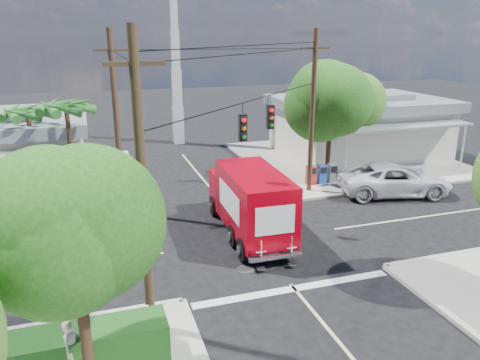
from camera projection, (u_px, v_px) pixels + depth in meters
name	position (u px, v px, depth m)	size (l,w,h in m)	color
ground	(254.00, 240.00, 20.65)	(120.00, 120.00, 0.00)	black
sidewalk_ne	(345.00, 159.00, 33.71)	(14.12, 14.12, 0.14)	#ADA79C
sidewalk_nw	(16.00, 189.00, 27.30)	(14.12, 14.12, 0.14)	#ADA79C
road_markings	(266.00, 255.00, 19.32)	(32.00, 32.00, 0.01)	beige
building_ne	(359.00, 124.00, 34.50)	(11.80, 10.20, 4.50)	silver
radio_tower	(176.00, 74.00, 37.25)	(0.80, 0.80, 17.00)	silver
tree_sw_front	(75.00, 240.00, 10.45)	(3.88, 3.78, 6.03)	#422D1C
tree_ne_front	(331.00, 104.00, 27.48)	(4.21, 4.14, 6.66)	#422D1C
tree_ne_back	(350.00, 106.00, 30.41)	(3.77, 3.66, 5.82)	#422D1C
palm_nw_front	(66.00, 109.00, 23.73)	(3.01, 3.08, 5.59)	#422D1C
palm_nw_back	(28.00, 114.00, 24.62)	(3.01, 3.08, 5.19)	#422D1C
utility_poles	(208.00, 132.00, 20.24)	(12.00, 10.68, 9.00)	#473321
picket_fence	(59.00, 335.00, 13.07)	(5.94, 0.06, 1.00)	silver
hedge_sw	(50.00, 354.00, 12.28)	(6.20, 1.20, 1.10)	#134B14
vending_boxes	(321.00, 174.00, 27.99)	(1.90, 0.50, 1.10)	red
delivery_truck	(250.00, 201.00, 20.84)	(2.52, 7.27, 3.11)	black
parked_car	(394.00, 179.00, 26.33)	(2.89, 6.27, 1.74)	silver
pedestrian	(73.00, 350.00, 11.97)	(0.62, 0.41, 1.70)	#BDB1A1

